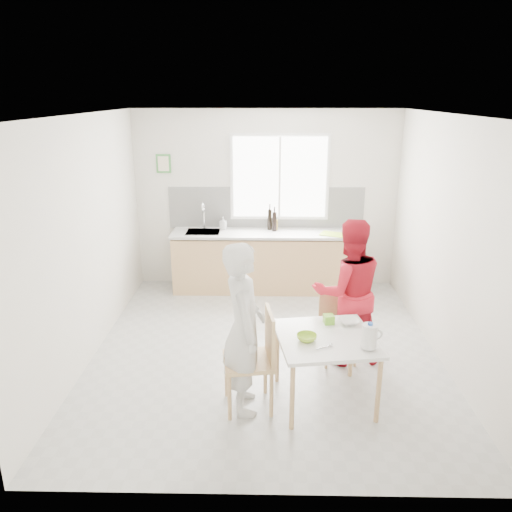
{
  "coord_description": "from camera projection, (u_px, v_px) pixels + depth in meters",
  "views": [
    {
      "loc": [
        -0.01,
        -5.29,
        2.91
      ],
      "look_at": [
        -0.12,
        0.2,
        1.11
      ],
      "focal_mm": 35.0,
      "sensor_mm": 36.0,
      "label": 1
    }
  ],
  "objects": [
    {
      "name": "dining_table",
      "position": [
        326.0,
        343.0,
        4.77
      ],
      "size": [
        1.03,
        1.03,
        0.7
      ],
      "rotation": [
        0.0,
        0.0,
        0.15
      ],
      "color": "white",
      "rests_on": "ground"
    },
    {
      "name": "person_white",
      "position": [
        244.0,
        329.0,
        4.61
      ],
      "size": [
        0.48,
        0.66,
        1.67
      ],
      "primitive_type": "imported",
      "rotation": [
        0.0,
        0.0,
        1.72
      ],
      "color": "silver",
      "rests_on": "ground"
    },
    {
      "name": "ground",
      "position": [
        265.0,
        350.0,
        5.93
      ],
      "size": [
        4.5,
        4.5,
        0.0
      ],
      "primitive_type": "plane",
      "color": "#B7B7B2",
      "rests_on": "ground"
    },
    {
      "name": "bowl_white",
      "position": [
        349.0,
        321.0,
        5.01
      ],
      "size": [
        0.23,
        0.23,
        0.05
      ],
      "primitive_type": "imported",
      "rotation": [
        0.0,
        0.0,
        0.15
      ],
      "color": "white",
      "rests_on": "dining_table"
    },
    {
      "name": "bowl_green",
      "position": [
        307.0,
        337.0,
        4.67
      ],
      "size": [
        0.22,
        0.22,
        0.06
      ],
      "primitive_type": "imported",
      "rotation": [
        0.0,
        0.0,
        0.15
      ],
      "color": "#9DCF2F",
      "rests_on": "dining_table"
    },
    {
      "name": "wine_bottle_b",
      "position": [
        274.0,
        221.0,
        7.51
      ],
      "size": [
        0.07,
        0.07,
        0.3
      ],
      "primitive_type": "cylinder",
      "color": "black",
      "rests_on": "kitchen_counter"
    },
    {
      "name": "person_red",
      "position": [
        348.0,
        292.0,
        5.48
      ],
      "size": [
        0.89,
        0.74,
        1.65
      ],
      "primitive_type": "imported",
      "rotation": [
        0.0,
        0.0,
        3.29
      ],
      "color": "red",
      "rests_on": "ground"
    },
    {
      "name": "soap_bottle",
      "position": [
        223.0,
        223.0,
        7.62
      ],
      "size": [
        0.11,
        0.11,
        0.2
      ],
      "primitive_type": "imported",
      "rotation": [
        0.0,
        0.0,
        -0.29
      ],
      "color": "#999999",
      "rests_on": "kitchen_counter"
    },
    {
      "name": "picture_frame",
      "position": [
        163.0,
        164.0,
        7.49
      ],
      "size": [
        0.22,
        0.03,
        0.28
      ],
      "color": "#439142",
      "rests_on": "room_shell"
    },
    {
      "name": "milk_jug",
      "position": [
        370.0,
        336.0,
        4.48
      ],
      "size": [
        0.19,
        0.14,
        0.24
      ],
      "rotation": [
        0.0,
        0.0,
        0.15
      ],
      "color": "white",
      "rests_on": "dining_table"
    },
    {
      "name": "window",
      "position": [
        280.0,
        177.0,
        7.52
      ],
      "size": [
        1.5,
        0.06,
        1.3
      ],
      "color": "white",
      "rests_on": "room_shell"
    },
    {
      "name": "chair_far",
      "position": [
        337.0,
        321.0,
        5.63
      ],
      "size": [
        0.44,
        0.44,
        0.83
      ],
      "rotation": [
        0.0,
        0.0,
        0.15
      ],
      "color": "#D8B774",
      "rests_on": "ground"
    },
    {
      "name": "spoon",
      "position": [
        324.0,
        347.0,
        4.53
      ],
      "size": [
        0.15,
        0.09,
        0.01
      ],
      "primitive_type": "cylinder",
      "rotation": [
        0.0,
        1.57,
        0.5
      ],
      "color": "#A5A5AA",
      "rests_on": "dining_table"
    },
    {
      "name": "kitchen_counter",
      "position": [
        266.0,
        263.0,
        7.65
      ],
      "size": [
        2.84,
        0.64,
        1.37
      ],
      "color": "#D8B774",
      "rests_on": "ground"
    },
    {
      "name": "green_box",
      "position": [
        329.0,
        319.0,
        5.01
      ],
      "size": [
        0.11,
        0.11,
        0.09
      ],
      "primitive_type": "cube",
      "rotation": [
        0.0,
        0.0,
        0.15
      ],
      "color": "#75C62D",
      "rests_on": "dining_table"
    },
    {
      "name": "backsplash",
      "position": [
        266.0,
        208.0,
        7.68
      ],
      "size": [
        3.0,
        0.02,
        0.65
      ],
      "primitive_type": "cube",
      "color": "white",
      "rests_on": "room_shell"
    },
    {
      "name": "room_shell",
      "position": [
        266.0,
        215.0,
        5.42
      ],
      "size": [
        4.5,
        4.5,
        4.5
      ],
      "color": "silver",
      "rests_on": "ground"
    },
    {
      "name": "wine_bottle_a",
      "position": [
        270.0,
        219.0,
        7.59
      ],
      "size": [
        0.07,
        0.07,
        0.32
      ],
      "primitive_type": "cylinder",
      "color": "black",
      "rests_on": "kitchen_counter"
    },
    {
      "name": "jar_amber",
      "position": [
        276.0,
        225.0,
        7.58
      ],
      "size": [
        0.06,
        0.06,
        0.16
      ],
      "primitive_type": "cylinder",
      "color": "olive",
      "rests_on": "kitchen_counter"
    },
    {
      "name": "chair_left",
      "position": [
        256.0,
        356.0,
        4.72
      ],
      "size": [
        0.52,
        0.52,
        0.99
      ],
      "rotation": [
        0.0,
        0.0,
        -1.42
      ],
      "color": "#D8B774",
      "rests_on": "ground"
    },
    {
      "name": "cutting_board",
      "position": [
        333.0,
        234.0,
        7.36
      ],
      "size": [
        0.42,
        0.37,
        0.01
      ],
      "primitive_type": "cube",
      "rotation": [
        0.0,
        0.0,
        -0.41
      ],
      "color": "#AED932",
      "rests_on": "kitchen_counter"
    }
  ]
}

